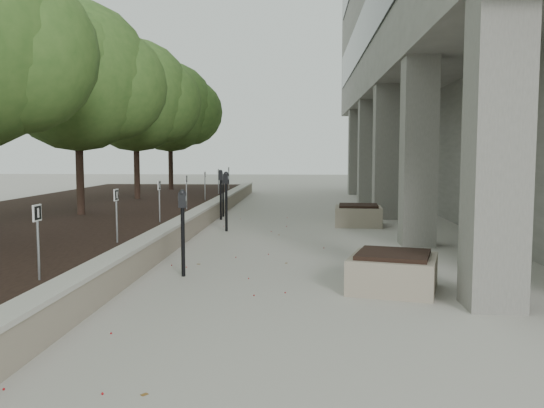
% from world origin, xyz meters
% --- Properties ---
extents(ground, '(90.00, 90.00, 0.00)m').
position_xyz_m(ground, '(0.00, 0.00, 0.00)').
color(ground, '#B0AAA1').
rests_on(ground, ground).
extents(retaining_wall, '(0.39, 26.00, 0.50)m').
position_xyz_m(retaining_wall, '(-1.82, 9.00, 0.25)').
color(retaining_wall, tan).
rests_on(retaining_wall, ground).
extents(planting_bed, '(7.00, 26.00, 0.40)m').
position_xyz_m(planting_bed, '(-5.50, 9.00, 0.20)').
color(planting_bed, black).
rests_on(planting_bed, ground).
extents(crabapple_tree_3, '(4.60, 4.00, 5.44)m').
position_xyz_m(crabapple_tree_3, '(-4.80, 8.00, 3.12)').
color(crabapple_tree_3, '#345922').
rests_on(crabapple_tree_3, planting_bed).
extents(crabapple_tree_4, '(4.60, 4.00, 5.44)m').
position_xyz_m(crabapple_tree_4, '(-4.80, 13.00, 3.12)').
color(crabapple_tree_4, '#345922').
rests_on(crabapple_tree_4, planting_bed).
extents(crabapple_tree_5, '(4.60, 4.00, 5.44)m').
position_xyz_m(crabapple_tree_5, '(-4.80, 18.00, 3.12)').
color(crabapple_tree_5, '#345922').
rests_on(crabapple_tree_5, planting_bed).
extents(parking_sign_2, '(0.04, 0.22, 0.96)m').
position_xyz_m(parking_sign_2, '(-2.35, 0.50, 0.88)').
color(parking_sign_2, black).
rests_on(parking_sign_2, planting_bed).
extents(parking_sign_3, '(0.04, 0.22, 0.96)m').
position_xyz_m(parking_sign_3, '(-2.35, 3.50, 0.88)').
color(parking_sign_3, black).
rests_on(parking_sign_3, planting_bed).
extents(parking_sign_4, '(0.04, 0.22, 0.96)m').
position_xyz_m(parking_sign_4, '(-2.35, 6.50, 0.88)').
color(parking_sign_4, black).
rests_on(parking_sign_4, planting_bed).
extents(parking_sign_5, '(0.04, 0.22, 0.96)m').
position_xyz_m(parking_sign_5, '(-2.35, 9.50, 0.88)').
color(parking_sign_5, black).
rests_on(parking_sign_5, planting_bed).
extents(parking_sign_6, '(0.04, 0.22, 0.96)m').
position_xyz_m(parking_sign_6, '(-2.35, 12.50, 0.88)').
color(parking_sign_6, black).
rests_on(parking_sign_6, planting_bed).
extents(parking_sign_7, '(0.04, 0.22, 0.96)m').
position_xyz_m(parking_sign_7, '(-2.35, 15.50, 0.88)').
color(parking_sign_7, black).
rests_on(parking_sign_7, planting_bed).
extents(parking_sign_8, '(0.04, 0.22, 0.96)m').
position_xyz_m(parking_sign_8, '(-2.35, 18.50, 0.88)').
color(parking_sign_8, black).
rests_on(parking_sign_8, planting_bed).
extents(parking_meter_2, '(0.14, 0.10, 1.41)m').
position_xyz_m(parking_meter_2, '(-0.97, 2.62, 0.71)').
color(parking_meter_2, black).
rests_on(parking_meter_2, ground).
extents(parking_meter_3, '(0.18, 0.15, 1.52)m').
position_xyz_m(parking_meter_3, '(-1.00, 7.91, 0.76)').
color(parking_meter_3, black).
rests_on(parking_meter_3, ground).
extents(parking_meter_4, '(0.16, 0.12, 1.49)m').
position_xyz_m(parking_meter_4, '(-1.51, 10.38, 0.75)').
color(parking_meter_4, black).
rests_on(parking_meter_4, ground).
extents(parking_meter_5, '(0.14, 0.11, 1.32)m').
position_xyz_m(parking_meter_5, '(-1.55, 11.18, 0.66)').
color(parking_meter_5, black).
rests_on(parking_meter_5, ground).
extents(planter_front, '(1.47, 1.47, 0.56)m').
position_xyz_m(planter_front, '(2.27, 1.86, 0.28)').
color(planter_front, tan).
rests_on(planter_front, ground).
extents(planter_back, '(1.32, 1.32, 0.58)m').
position_xyz_m(planter_back, '(2.45, 9.25, 0.29)').
color(planter_back, tan).
rests_on(planter_back, ground).
extents(berry_scatter, '(3.30, 14.10, 0.02)m').
position_xyz_m(berry_scatter, '(-0.10, 5.00, 0.01)').
color(berry_scatter, maroon).
rests_on(berry_scatter, ground).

